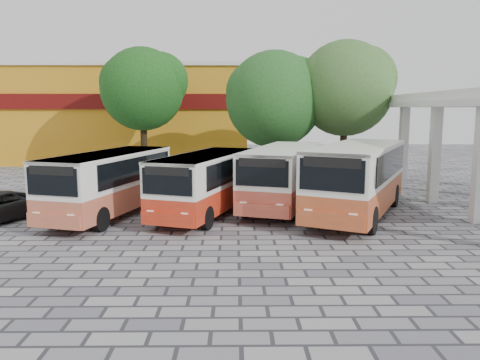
{
  "coord_description": "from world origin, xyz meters",
  "views": [
    {
      "loc": [
        -1.99,
        -16.67,
        4.57
      ],
      "look_at": [
        -1.77,
        3.67,
        1.5
      ],
      "focal_mm": 35.0,
      "sensor_mm": 36.0,
      "label": 1
    }
  ],
  "objects_px": {
    "bus_far_left": "(110,180)",
    "bus_centre_right": "(283,173)",
    "bus_centre_left": "(206,180)",
    "bus_far_right": "(358,175)"
  },
  "relations": [
    {
      "from": "bus_far_left",
      "to": "bus_centre_right",
      "type": "xyz_separation_m",
      "value": [
        7.65,
        1.66,
        0.06
      ]
    },
    {
      "from": "bus_centre_left",
      "to": "bus_centre_right",
      "type": "bearing_deg",
      "value": 41.98
    },
    {
      "from": "bus_centre_right",
      "to": "bus_far_right",
      "type": "height_order",
      "value": "bus_far_right"
    },
    {
      "from": "bus_far_left",
      "to": "bus_centre_right",
      "type": "relative_size",
      "value": 0.96
    },
    {
      "from": "bus_centre_right",
      "to": "bus_far_right",
      "type": "distance_m",
      "value": 3.53
    },
    {
      "from": "bus_far_left",
      "to": "bus_centre_right",
      "type": "bearing_deg",
      "value": 28.17
    },
    {
      "from": "bus_centre_left",
      "to": "bus_far_right",
      "type": "xyz_separation_m",
      "value": [
        6.52,
        -0.35,
        0.25
      ]
    },
    {
      "from": "bus_far_left",
      "to": "bus_centre_left",
      "type": "distance_m",
      "value": 4.14
    },
    {
      "from": "bus_centre_right",
      "to": "bus_far_right",
      "type": "relative_size",
      "value": 0.91
    },
    {
      "from": "bus_centre_left",
      "to": "bus_far_right",
      "type": "relative_size",
      "value": 0.85
    }
  ]
}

